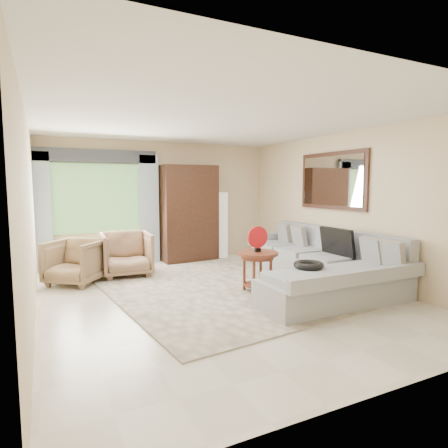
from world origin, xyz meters
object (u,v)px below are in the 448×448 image
armchair_left (75,262)px  armchair_right (126,254)px  armoire (189,213)px  coffee_table (257,271)px  sectional_sofa (320,268)px  tv_screen (337,242)px  floor_lamp (221,225)px  potted_plant (66,261)px

armchair_left → armchair_right: (0.89, 0.20, 0.03)m
armoire → coffee_table: bearing=-88.9°
armchair_left → armchair_right: armchair_right is taller
sectional_sofa → tv_screen: bearing=-19.8°
tv_screen → floor_lamp: bearing=102.9°
sectional_sofa → armchair_left: bearing=153.1°
coffee_table → armchair_left: armchair_left is taller
potted_plant → coffee_table: bearing=-45.7°
sectional_sofa → potted_plant: size_ratio=7.14×
potted_plant → floor_lamp: (3.34, 0.22, 0.51)m
sectional_sofa → tv_screen: size_ratio=4.68×
sectional_sofa → potted_plant: bearing=144.1°
sectional_sofa → armchair_left: (-3.68, 1.87, 0.09)m
tv_screen → armoire: 3.36m
armchair_right → floor_lamp: 2.54m
armchair_left → armoire: (2.45, 1.03, 0.67)m
armoire → potted_plant: bearing=-176.4°
armchair_right → armoire: (1.55, 0.83, 0.64)m
sectional_sofa → armchair_right: bearing=143.4°
potted_plant → floor_lamp: size_ratio=0.32×
tv_screen → coffee_table: (-1.44, 0.17, -0.38)m
tv_screen → armchair_left: 4.42m
armchair_right → sectional_sofa: bearing=-33.2°
armchair_right → potted_plant: bearing=149.2°
floor_lamp → sectional_sofa: bearing=-81.7°
coffee_table → floor_lamp: floor_lamp is taller
sectional_sofa → armoire: size_ratio=1.65×
armchair_right → potted_plant: 1.21m
tv_screen → floor_lamp: floor_lamp is taller
tv_screen → armoire: armoire is taller
potted_plant → armoire: 2.67m
armoire → tv_screen: bearing=-63.4°
armchair_left → floor_lamp: size_ratio=0.55×
sectional_sofa → armoire: (-1.23, 2.90, 0.77)m
armchair_left → armchair_right: 0.92m
armchair_right → potted_plant: armchair_right is taller
coffee_table → floor_lamp: (0.74, 2.88, 0.41)m
potted_plant → sectional_sofa: bearing=-35.9°
armchair_left → armoire: bearing=61.3°
potted_plant → armoire: armoire is taller
coffee_table → armoire: bearing=91.1°
tv_screen → potted_plant: tv_screen is taller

